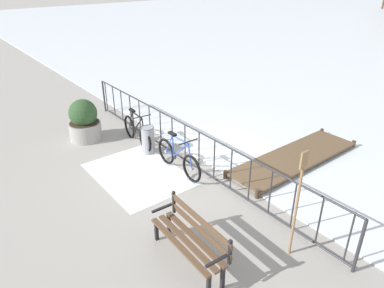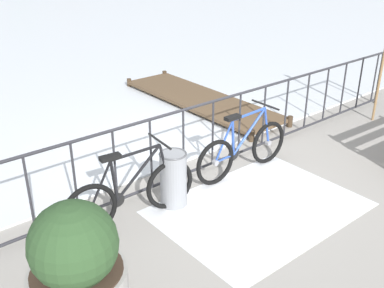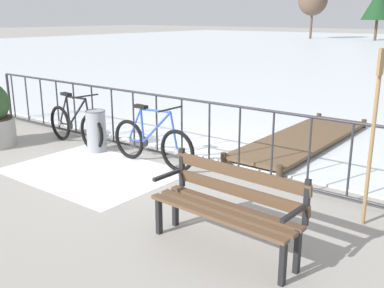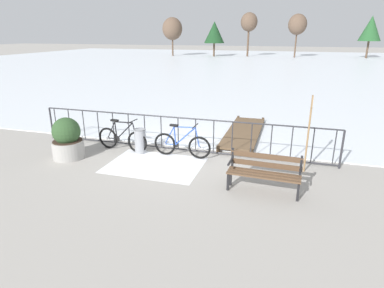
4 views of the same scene
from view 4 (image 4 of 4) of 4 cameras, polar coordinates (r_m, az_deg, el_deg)
ground_plane at (r=9.87m, az=-2.39°, el=-1.29°), size 160.00×160.00×0.00m
frozen_pond at (r=37.42m, az=12.38°, el=13.34°), size 80.00×56.00×0.03m
snow_patch at (r=8.92m, az=-6.51°, el=-3.64°), size 2.53×1.84×0.01m
railing_fence at (r=9.69m, az=-2.44°, el=1.82°), size 9.06×0.06×1.07m
bicycle_near_railing at (r=9.33m, az=-1.80°, el=-0.09°), size 1.71×0.52×0.97m
bicycle_second at (r=10.05m, az=-12.11°, el=0.89°), size 1.71×0.52×0.97m
park_bench at (r=7.45m, az=12.53°, el=-4.46°), size 1.62×0.55×0.89m
planter_with_shrub at (r=9.86m, az=-20.97°, el=0.73°), size 0.88×0.88×1.18m
trash_bin at (r=9.76m, az=-9.03°, el=0.56°), size 0.35×0.35×0.73m
oar_upright at (r=8.59m, az=19.75°, el=2.44°), size 0.04×0.16×1.98m
wooden_dock at (r=11.51m, az=9.01°, el=2.10°), size 1.10×3.90×0.20m
tree_far_west at (r=49.55m, az=17.97°, el=19.26°), size 2.50×2.50×5.80m
tree_west_mid at (r=50.96m, az=-3.46°, el=19.47°), size 2.92×2.92×5.50m
tree_centre at (r=49.75m, az=3.93°, el=18.90°), size 2.94×2.94×4.88m
tree_east_mid at (r=50.16m, az=9.95°, el=20.22°), size 2.37×2.37×6.09m
tree_extra at (r=52.00m, az=28.80°, el=17.28°), size 2.84×2.84×5.50m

